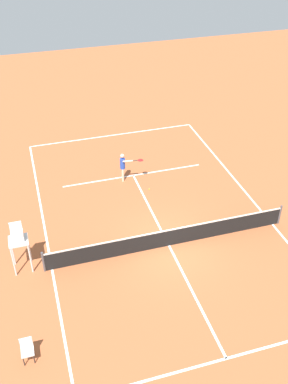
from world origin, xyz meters
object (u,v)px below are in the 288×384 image
Objects in this scene: umpire_chair at (18,240)px; tennis_ball at (149,189)px; courtside_chair_near at (27,349)px; player_serving at (124,165)px.

tennis_ball is at bearing -149.61° from umpire_chair.
player_serving is at bearing -121.17° from courtside_chair_near.
tennis_ball is 0.07× the size of courtside_chair_near.
player_serving is at bearing -50.25° from tennis_ball.
tennis_ball is 11.28m from courtside_chair_near.
umpire_chair is 4.75m from courtside_chair_near.
courtside_chair_near is (7.14, 8.72, 0.50)m from tennis_ball.
player_serving is at bearing -137.57° from umpire_chair.
umpire_chair reaches higher than player_serving.
player_serving is 8.02m from umpire_chair.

